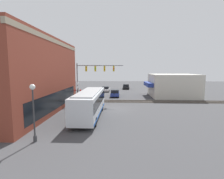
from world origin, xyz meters
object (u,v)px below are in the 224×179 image
object	(u,v)px
parked_car_white	(106,89)
parked_car_black	(126,87)
streetlamp	(33,108)
city_bus	(90,103)
parked_car_blue	(115,93)
crossing_signal	(78,90)
pedestrian_at_crossing	(84,98)

from	to	relation	value
parked_car_white	parked_car_black	distance (m)	8.13
streetlamp	city_bus	bearing A→B (deg)	-22.50
parked_car_blue	parked_car_black	xyz separation A→B (m)	(14.28, -2.80, -0.02)
city_bus	crossing_signal	world-z (taller)	crossing_signal
parked_car_blue	parked_car_black	size ratio (longest dim) A/B	1.08
streetlamp	parked_car_blue	bearing A→B (deg)	-13.55
parked_car_white	pedestrian_at_crossing	size ratio (longest dim) A/B	2.62
pedestrian_at_crossing	parked_car_blue	bearing A→B (deg)	-34.88
city_bus	streetlamp	world-z (taller)	streetlamp
crossing_signal	pedestrian_at_crossing	xyz separation A→B (m)	(0.97, -0.77, -1.44)
parked_car_white	pedestrian_at_crossing	distance (m)	15.83
streetlamp	parked_car_black	distance (m)	39.03
parked_car_blue	pedestrian_at_crossing	world-z (taller)	pedestrian_at_crossing
parked_car_blue	pedestrian_at_crossing	xyz separation A→B (m)	(-7.41, 5.16, 0.16)
streetlamp	parked_car_white	distance (m)	32.17
city_bus	streetlamp	size ratio (longest dim) A/B	2.35
parked_car_black	pedestrian_at_crossing	bearing A→B (deg)	159.84
city_bus	parked_car_blue	bearing A→B (deg)	-9.12
city_bus	pedestrian_at_crossing	size ratio (longest dim) A/B	6.49
streetlamp	parked_car_blue	distance (m)	24.51
parked_car_white	pedestrian_at_crossing	bearing A→B (deg)	170.67
parked_car_blue	parked_car_white	xyz separation A→B (m)	(8.21, 2.60, -0.05)
parked_car_white	pedestrian_at_crossing	world-z (taller)	pedestrian_at_crossing
crossing_signal	parked_car_blue	xyz separation A→B (m)	(8.38, -5.94, -1.60)
crossing_signal	pedestrian_at_crossing	world-z (taller)	crossing_signal
city_bus	parked_car_white	world-z (taller)	city_bus
streetlamp	pedestrian_at_crossing	bearing A→B (deg)	-1.95
streetlamp	parked_car_black	size ratio (longest dim) A/B	1.08
pedestrian_at_crossing	parked_car_black	bearing A→B (deg)	-20.16
crossing_signal	parked_car_black	bearing A→B (deg)	-21.08
streetlamp	pedestrian_at_crossing	distance (m)	16.45
parked_car_blue	city_bus	bearing A→B (deg)	170.88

